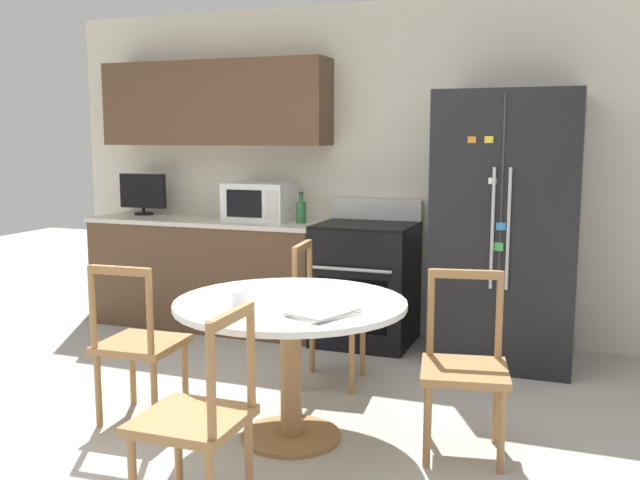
{
  "coord_description": "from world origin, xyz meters",
  "views": [
    {
      "loc": [
        1.69,
        -2.85,
        1.57
      ],
      "look_at": [
        0.19,
        1.15,
        0.95
      ],
      "focal_mm": 40.0,
      "sensor_mm": 36.0,
      "label": 1
    }
  ],
  "objects_px": {
    "countertop_tv": "(143,193)",
    "dining_chair_near": "(198,420)",
    "dining_chair_left": "(139,345)",
    "refrigerator": "(507,229)",
    "candle_glass": "(239,300)",
    "dining_chair_right": "(464,369)",
    "counter_bottle": "(301,211)",
    "oven_range": "(366,282)",
    "microwave": "(260,202)",
    "dining_chair_far": "(327,317)"
  },
  "relations": [
    {
      "from": "countertop_tv",
      "to": "dining_chair_near",
      "type": "distance_m",
      "value": 3.6
    },
    {
      "from": "refrigerator",
      "to": "counter_bottle",
      "type": "xyz_separation_m",
      "value": [
        -1.57,
        0.08,
        0.05
      ]
    },
    {
      "from": "oven_range",
      "to": "counter_bottle",
      "type": "xyz_separation_m",
      "value": [
        -0.53,
        0.01,
        0.52
      ]
    },
    {
      "from": "countertop_tv",
      "to": "counter_bottle",
      "type": "height_order",
      "value": "countertop_tv"
    },
    {
      "from": "oven_range",
      "to": "counter_bottle",
      "type": "height_order",
      "value": "counter_bottle"
    },
    {
      "from": "dining_chair_left",
      "to": "dining_chair_near",
      "type": "distance_m",
      "value": 1.16
    },
    {
      "from": "microwave",
      "to": "dining_chair_right",
      "type": "xyz_separation_m",
      "value": [
        1.93,
        -1.75,
        -0.62
      ]
    },
    {
      "from": "dining_chair_right",
      "to": "dining_chair_left",
      "type": "relative_size",
      "value": 1.0
    },
    {
      "from": "dining_chair_right",
      "to": "dining_chair_left",
      "type": "xyz_separation_m",
      "value": [
        -1.75,
        -0.22,
        0.0
      ]
    },
    {
      "from": "oven_range",
      "to": "candle_glass",
      "type": "bearing_deg",
      "value": -90.68
    },
    {
      "from": "refrigerator",
      "to": "dining_chair_far",
      "type": "height_order",
      "value": "refrigerator"
    },
    {
      "from": "refrigerator",
      "to": "countertop_tv",
      "type": "bearing_deg",
      "value": 176.93
    },
    {
      "from": "countertop_tv",
      "to": "dining_chair_near",
      "type": "xyz_separation_m",
      "value": [
        2.16,
        -2.81,
        -0.66
      ]
    },
    {
      "from": "candle_glass",
      "to": "dining_chair_near",
      "type": "bearing_deg",
      "value": -78.0
    },
    {
      "from": "microwave",
      "to": "dining_chair_left",
      "type": "relative_size",
      "value": 0.58
    },
    {
      "from": "oven_range",
      "to": "countertop_tv",
      "type": "bearing_deg",
      "value": 177.23
    },
    {
      "from": "counter_bottle",
      "to": "candle_glass",
      "type": "distance_m",
      "value": 2.14
    },
    {
      "from": "dining_chair_near",
      "to": "dining_chair_far",
      "type": "bearing_deg",
      "value": 2.04
    },
    {
      "from": "countertop_tv",
      "to": "dining_chair_left",
      "type": "relative_size",
      "value": 0.48
    },
    {
      "from": "refrigerator",
      "to": "microwave",
      "type": "xyz_separation_m",
      "value": [
        -1.95,
        0.13,
        0.11
      ]
    },
    {
      "from": "refrigerator",
      "to": "candle_glass",
      "type": "xyz_separation_m",
      "value": [
        -1.06,
        -1.99,
        -0.16
      ]
    },
    {
      "from": "dining_chair_near",
      "to": "microwave",
      "type": "bearing_deg",
      "value": 19.59
    },
    {
      "from": "countertop_tv",
      "to": "dining_chair_far",
      "type": "distance_m",
      "value": 2.42
    },
    {
      "from": "oven_range",
      "to": "dining_chair_far",
      "type": "distance_m",
      "value": 0.96
    },
    {
      "from": "dining_chair_near",
      "to": "refrigerator",
      "type": "bearing_deg",
      "value": -19.9
    },
    {
      "from": "microwave",
      "to": "dining_chair_left",
      "type": "bearing_deg",
      "value": -84.69
    },
    {
      "from": "dining_chair_left",
      "to": "countertop_tv",
      "type": "bearing_deg",
      "value": 119.79
    },
    {
      "from": "refrigerator",
      "to": "dining_chair_right",
      "type": "xyz_separation_m",
      "value": [
        -0.02,
        -1.62,
        -0.5
      ]
    },
    {
      "from": "refrigerator",
      "to": "dining_chair_near",
      "type": "relative_size",
      "value": 2.08
    },
    {
      "from": "microwave",
      "to": "dining_chair_left",
      "type": "xyz_separation_m",
      "value": [
        0.18,
        -1.97,
        -0.62
      ]
    },
    {
      "from": "oven_range",
      "to": "countertop_tv",
      "type": "xyz_separation_m",
      "value": [
        -2.04,
        0.1,
        0.62
      ]
    },
    {
      "from": "refrigerator",
      "to": "counter_bottle",
      "type": "bearing_deg",
      "value": 177.24
    },
    {
      "from": "dining_chair_right",
      "to": "dining_chair_left",
      "type": "distance_m",
      "value": 1.76
    },
    {
      "from": "candle_glass",
      "to": "dining_chair_left",
      "type": "bearing_deg",
      "value": 167.83
    },
    {
      "from": "oven_range",
      "to": "dining_chair_right",
      "type": "relative_size",
      "value": 1.2
    },
    {
      "from": "dining_chair_right",
      "to": "counter_bottle",
      "type": "bearing_deg",
      "value": -58.11
    },
    {
      "from": "oven_range",
      "to": "dining_chair_far",
      "type": "height_order",
      "value": "oven_range"
    },
    {
      "from": "dining_chair_near",
      "to": "candle_glass",
      "type": "relative_size",
      "value": 11.0
    },
    {
      "from": "dining_chair_left",
      "to": "dining_chair_near",
      "type": "height_order",
      "value": "same"
    },
    {
      "from": "counter_bottle",
      "to": "candle_glass",
      "type": "relative_size",
      "value": 2.97
    },
    {
      "from": "microwave",
      "to": "dining_chair_far",
      "type": "height_order",
      "value": "microwave"
    },
    {
      "from": "oven_range",
      "to": "counter_bottle",
      "type": "relative_size",
      "value": 4.44
    },
    {
      "from": "dining_chair_right",
      "to": "dining_chair_far",
      "type": "height_order",
      "value": "same"
    },
    {
      "from": "counter_bottle",
      "to": "dining_chair_near",
      "type": "bearing_deg",
      "value": -76.62
    },
    {
      "from": "dining_chair_far",
      "to": "candle_glass",
      "type": "bearing_deg",
      "value": -9.0
    },
    {
      "from": "microwave",
      "to": "countertop_tv",
      "type": "distance_m",
      "value": 1.13
    },
    {
      "from": "dining_chair_right",
      "to": "candle_glass",
      "type": "height_order",
      "value": "dining_chair_right"
    },
    {
      "from": "dining_chair_near",
      "to": "dining_chair_left",
      "type": "bearing_deg",
      "value": 45.56
    },
    {
      "from": "refrigerator",
      "to": "dining_chair_near",
      "type": "xyz_separation_m",
      "value": [
        -0.92,
        -2.65,
        -0.5
      ]
    },
    {
      "from": "refrigerator",
      "to": "countertop_tv",
      "type": "relative_size",
      "value": 4.32
    }
  ]
}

